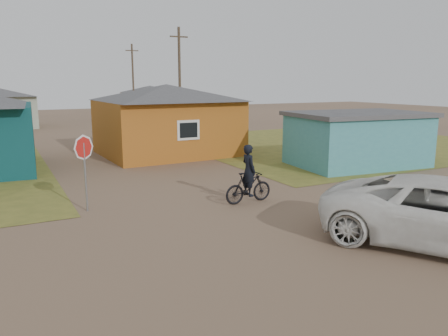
# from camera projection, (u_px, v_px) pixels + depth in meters

# --- Properties ---
(ground) EXTENTS (120.00, 120.00, 0.00)m
(ground) POSITION_uv_depth(u_px,v_px,m) (264.00, 237.00, 11.53)
(ground) COLOR brown
(grass_ne) EXTENTS (20.00, 18.00, 0.00)m
(grass_ne) POSITION_uv_depth(u_px,v_px,m) (336.00, 143.00, 29.18)
(grass_ne) COLOR olive
(grass_ne) RESTS_ON ground
(house_yellow) EXTENTS (7.72, 6.76, 3.90)m
(house_yellow) POSITION_uv_depth(u_px,v_px,m) (167.00, 119.00, 24.45)
(house_yellow) COLOR #A75B19
(house_yellow) RESTS_ON ground
(shed_turquoise) EXTENTS (6.71, 4.93, 2.60)m
(shed_turquoise) POSITION_uv_depth(u_px,v_px,m) (357.00, 139.00, 21.23)
(shed_turquoise) COLOR teal
(shed_turquoise) RESTS_ON ground
(house_beige_east) EXTENTS (6.95, 6.05, 3.60)m
(house_beige_east) POSITION_uv_depth(u_px,v_px,m) (150.00, 101.00, 50.50)
(house_beige_east) COLOR tan
(house_beige_east) RESTS_ON ground
(utility_pole_near) EXTENTS (1.40, 0.20, 8.00)m
(utility_pole_near) POSITION_uv_depth(u_px,v_px,m) (180.00, 80.00, 32.81)
(utility_pole_near) COLOR #4A3B2C
(utility_pole_near) RESTS_ON ground
(utility_pole_far) EXTENTS (1.40, 0.20, 8.00)m
(utility_pole_far) POSITION_uv_depth(u_px,v_px,m) (133.00, 81.00, 47.18)
(utility_pole_far) COLOR #4A3B2C
(utility_pole_far) RESTS_ON ground
(stop_sign) EXTENTS (0.78, 0.21, 2.44)m
(stop_sign) POSITION_uv_depth(u_px,v_px,m) (84.00, 155.00, 13.51)
(stop_sign) COLOR gray
(stop_sign) RESTS_ON ground
(cyclist) EXTENTS (1.77, 0.64, 1.99)m
(cyclist) POSITION_uv_depth(u_px,v_px,m) (249.00, 182.00, 14.68)
(cyclist) COLOR black
(cyclist) RESTS_ON ground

